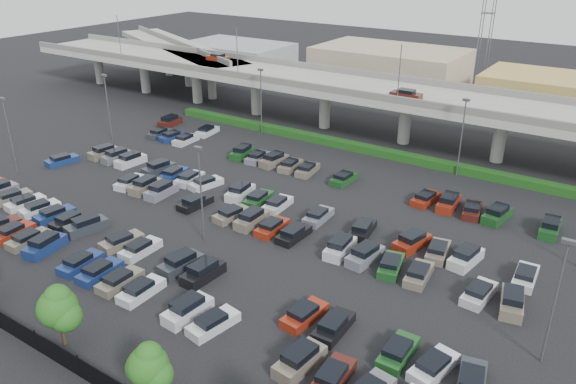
{
  "coord_description": "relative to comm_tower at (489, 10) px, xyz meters",
  "views": [
    {
      "loc": [
        35.56,
        -45.61,
        28.59
      ],
      "look_at": [
        2.94,
        3.27,
        2.0
      ],
      "focal_mm": 35.0,
      "sensor_mm": 36.0,
      "label": 1
    }
  ],
  "objects": [
    {
      "name": "overpass",
      "position": [
        -4.22,
        -41.99,
        -8.64
      ],
      "size": [
        150.0,
        13.0,
        15.8
      ],
      "color": "#999A92",
      "rests_on": "ground"
    },
    {
      "name": "ground",
      "position": [
        -4.0,
        -74.0,
        -15.61
      ],
      "size": [
        280.0,
        280.0,
        0.0
      ],
      "primitive_type": "plane",
      "color": "black"
    },
    {
      "name": "on_ramp",
      "position": [
        -56.1,
        -30.95,
        -8.76
      ],
      "size": [
        50.93,
        30.13,
        8.8
      ],
      "color": "#999A92",
      "rests_on": "ground"
    },
    {
      "name": "distant_buildings",
      "position": [
        8.38,
        -12.19,
        -11.87
      ],
      "size": [
        138.0,
        24.0,
        9.0
      ],
      "color": "gray",
      "rests_on": "ground"
    },
    {
      "name": "light_poles",
      "position": [
        -8.12,
        -72.0,
        -9.37
      ],
      "size": [
        66.9,
        48.38,
        10.3
      ],
      "color": "#55555B",
      "rests_on": "ground"
    },
    {
      "name": "parked_cars",
      "position": [
        -5.21,
        -77.88,
        -14.99
      ],
      "size": [
        63.15,
        41.63,
        1.67
      ],
      "color": "#6E6556",
      "rests_on": "ground"
    },
    {
      "name": "comm_tower",
      "position": [
        0.0,
        0.0,
        0.0
      ],
      "size": [
        2.4,
        2.4,
        30.0
      ],
      "color": "#55555B",
      "rests_on": "ground"
    },
    {
      "name": "fence",
      "position": [
        -4.05,
        -102.0,
        -14.71
      ],
      "size": [
        70.0,
        0.1,
        2.0
      ],
      "color": "black",
      "rests_on": "ground"
    },
    {
      "name": "tree_row",
      "position": [
        -3.3,
        -100.53,
        -12.09
      ],
      "size": [
        65.07,
        3.66,
        5.94
      ],
      "color": "#332316",
      "rests_on": "ground"
    },
    {
      "name": "hedge",
      "position": [
        -4.0,
        -49.0,
        -15.06
      ],
      "size": [
        66.0,
        1.6,
        1.1
      ],
      "primitive_type": "cube",
      "color": "#173F12",
      "rests_on": "ground"
    }
  ]
}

